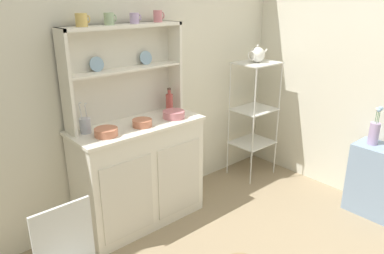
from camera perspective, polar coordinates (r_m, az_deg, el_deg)
name	(u,v)px	position (r m, az deg, el deg)	size (l,w,h in m)	color
wall_back	(133,68)	(3.09, -9.12, 9.00)	(3.84, 0.05, 2.50)	silver
hutch_cabinet	(140,173)	(3.06, -8.06, -6.97)	(1.05, 0.45, 0.87)	white
hutch_shelf_unit	(122,66)	(2.93, -10.67, 9.25)	(0.98, 0.18, 0.74)	silver
bakers_rack	(254,106)	(3.79, 9.56, 3.28)	(0.41, 0.34, 1.19)	silver
side_shelf_blue	(380,182)	(3.57, 26.98, -7.52)	(0.28, 0.48, 0.62)	#849EBC
cup_gold_0	(82,20)	(2.70, -16.63, 15.52)	(0.09, 0.08, 0.09)	#DBB760
cup_sage_1	(109,19)	(2.79, -12.63, 15.95)	(0.09, 0.07, 0.08)	#9EB78E
cup_lilac_2	(135,18)	(2.90, -8.83, 16.24)	(0.08, 0.07, 0.08)	#B79ECC
cup_rose_3	(158,16)	(3.03, -5.25, 16.63)	(0.08, 0.07, 0.09)	#D17A84
bowl_mixing_large	(106,132)	(2.69, -13.08, -0.77)	(0.17, 0.17, 0.06)	#C67556
bowl_floral_medium	(142,123)	(2.83, -7.67, 0.64)	(0.15, 0.15, 0.05)	#C67556
bowl_cream_small	(174,114)	(3.00, -2.83, 1.96)	(0.18, 0.18, 0.06)	#D17A84
jam_bottle	(169,102)	(3.15, -3.50, 3.86)	(0.06, 0.06, 0.20)	#B74C47
utensil_jar	(85,125)	(2.77, -16.11, 0.27)	(0.08, 0.08, 0.24)	#B2B7C6
porcelain_teapot	(257,55)	(3.68, 10.00, 10.92)	(0.24, 0.15, 0.17)	white
flower_vase	(374,131)	(3.45, 26.27, -0.61)	(0.08, 0.08, 0.34)	#B79ECC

